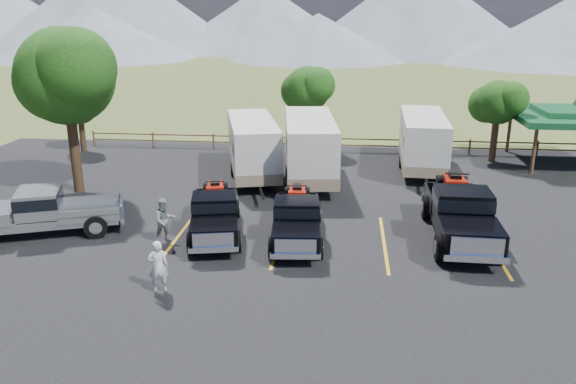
# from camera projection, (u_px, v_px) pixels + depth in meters

# --- Properties ---
(ground) EXTENTS (320.00, 320.00, 0.00)m
(ground) POSITION_uv_depth(u_px,v_px,m) (328.00, 291.00, 17.79)
(ground) COLOR #455825
(ground) RESTS_ON ground
(asphalt_lot) EXTENTS (44.00, 34.00, 0.04)m
(asphalt_lot) POSITION_uv_depth(u_px,v_px,m) (331.00, 252.00, 20.62)
(asphalt_lot) COLOR black
(asphalt_lot) RESTS_ON ground
(stall_lines) EXTENTS (12.12, 5.50, 0.01)m
(stall_lines) POSITION_uv_depth(u_px,v_px,m) (332.00, 241.00, 21.56)
(stall_lines) COLOR gold
(stall_lines) RESTS_ON asphalt_lot
(tree_big_nw) EXTENTS (5.54, 5.18, 7.84)m
(tree_big_nw) POSITION_uv_depth(u_px,v_px,m) (65.00, 76.00, 25.84)
(tree_big_nw) COLOR black
(tree_big_nw) RESTS_ON ground
(tree_ne_a) EXTENTS (3.11, 2.92, 4.76)m
(tree_ne_a) POSITION_uv_depth(u_px,v_px,m) (498.00, 103.00, 31.92)
(tree_ne_a) COLOR black
(tree_ne_a) RESTS_ON ground
(tree_north) EXTENTS (3.46, 3.24, 5.25)m
(tree_north) POSITION_uv_depth(u_px,v_px,m) (308.00, 89.00, 34.79)
(tree_north) COLOR black
(tree_north) RESTS_ON ground
(tree_nw_small) EXTENTS (2.59, 2.43, 3.85)m
(tree_nw_small) POSITION_uv_depth(u_px,v_px,m) (79.00, 107.00, 34.60)
(tree_nw_small) COLOR black
(tree_nw_small) RESTS_ON ground
(rail_fence) EXTENTS (36.12, 0.12, 1.00)m
(rail_fence) POSITION_uv_depth(u_px,v_px,m) (371.00, 143.00, 34.90)
(rail_fence) COLOR brown
(rail_fence) RESTS_ON ground
(pavilion) EXTENTS (6.20, 6.20, 3.22)m
(pavilion) POSITION_uv_depth(u_px,v_px,m) (570.00, 116.00, 31.72)
(pavilion) COLOR brown
(pavilion) RESTS_ON ground
(mountain_range) EXTENTS (209.00, 71.00, 20.00)m
(mountain_range) POSITION_uv_depth(u_px,v_px,m) (311.00, 13.00, 116.36)
(mountain_range) COLOR slate
(mountain_range) RESTS_ON ground
(rig_left) EXTENTS (2.84, 5.76, 1.84)m
(rig_left) POSITION_uv_depth(u_px,v_px,m) (215.00, 212.00, 22.07)
(rig_left) COLOR black
(rig_left) RESTS_ON asphalt_lot
(rig_center) EXTENTS (2.25, 5.59, 1.83)m
(rig_center) POSITION_uv_depth(u_px,v_px,m) (297.00, 217.00, 21.56)
(rig_center) COLOR black
(rig_center) RESTS_ON asphalt_lot
(rig_right) EXTENTS (2.43, 6.70, 2.23)m
(rig_right) POSITION_uv_depth(u_px,v_px,m) (460.00, 211.00, 21.63)
(rig_right) COLOR black
(rig_right) RESTS_ON asphalt_lot
(trailer_left) EXTENTS (3.95, 8.72, 3.03)m
(trailer_left) POSITION_uv_depth(u_px,v_px,m) (253.00, 147.00, 29.48)
(trailer_left) COLOR silver
(trailer_left) RESTS_ON asphalt_lot
(trailer_center) EXTENTS (3.30, 9.37, 3.24)m
(trailer_center) POSITION_uv_depth(u_px,v_px,m) (310.00, 148.00, 28.82)
(trailer_center) COLOR silver
(trailer_center) RESTS_ON asphalt_lot
(trailer_right) EXTENTS (2.60, 8.73, 3.03)m
(trailer_right) POSITION_uv_depth(u_px,v_px,m) (422.00, 142.00, 30.75)
(trailer_right) COLOR silver
(trailer_right) RESTS_ON asphalt_lot
(pickup_silver) EXTENTS (6.39, 3.95, 1.83)m
(pickup_silver) POSITION_uv_depth(u_px,v_px,m) (45.00, 211.00, 21.99)
(pickup_silver) COLOR gray
(pickup_silver) RESTS_ON asphalt_lot
(person_a) EXTENTS (0.73, 0.59, 1.72)m
(person_a) POSITION_uv_depth(u_px,v_px,m) (158.00, 266.00, 17.45)
(person_a) COLOR silver
(person_a) RESTS_ON asphalt_lot
(person_b) EXTENTS (1.08, 1.04, 1.75)m
(person_b) POSITION_uv_depth(u_px,v_px,m) (165.00, 220.00, 21.22)
(person_b) COLOR slate
(person_b) RESTS_ON asphalt_lot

